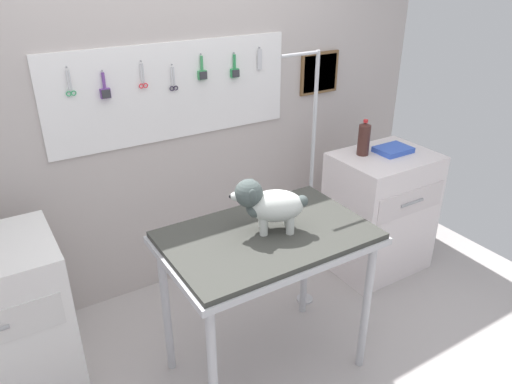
# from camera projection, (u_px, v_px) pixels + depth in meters

# --- Properties ---
(rear_wall_panel) EXTENTS (4.00, 0.11, 2.30)m
(rear_wall_panel) POSITION_uv_depth(u_px,v_px,m) (173.00, 122.00, 3.10)
(rear_wall_panel) COLOR #B6ACA8
(rear_wall_panel) RESTS_ON ground
(grooming_table) EXTENTS (1.05, 0.67, 0.89)m
(grooming_table) POSITION_uv_depth(u_px,v_px,m) (267.00, 248.00, 2.44)
(grooming_table) COLOR #B7B7BC
(grooming_table) RESTS_ON ground
(grooming_arm) EXTENTS (0.30, 0.11, 1.67)m
(grooming_arm) POSITION_uv_depth(u_px,v_px,m) (309.00, 199.00, 2.97)
(grooming_arm) COLOR #B7B7BC
(grooming_arm) RESTS_ON ground
(dog) EXTENTS (0.37, 0.28, 0.28)m
(dog) POSITION_uv_depth(u_px,v_px,m) (268.00, 204.00, 2.36)
(dog) COLOR silver
(dog) RESTS_ON grooming_table
(cabinet_right) EXTENTS (0.68, 0.54, 0.89)m
(cabinet_right) POSITION_uv_depth(u_px,v_px,m) (379.00, 212.00, 3.51)
(cabinet_right) COLOR silver
(cabinet_right) RESTS_ON ground
(soda_bottle) EXTENTS (0.08, 0.08, 0.25)m
(soda_bottle) POSITION_uv_depth(u_px,v_px,m) (364.00, 139.00, 3.27)
(soda_bottle) COLOR #432520
(soda_bottle) RESTS_ON cabinet_right
(supply_tray) EXTENTS (0.24, 0.18, 0.04)m
(supply_tray) POSITION_uv_depth(u_px,v_px,m) (393.00, 150.00, 3.35)
(supply_tray) COLOR blue
(supply_tray) RESTS_ON cabinet_right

